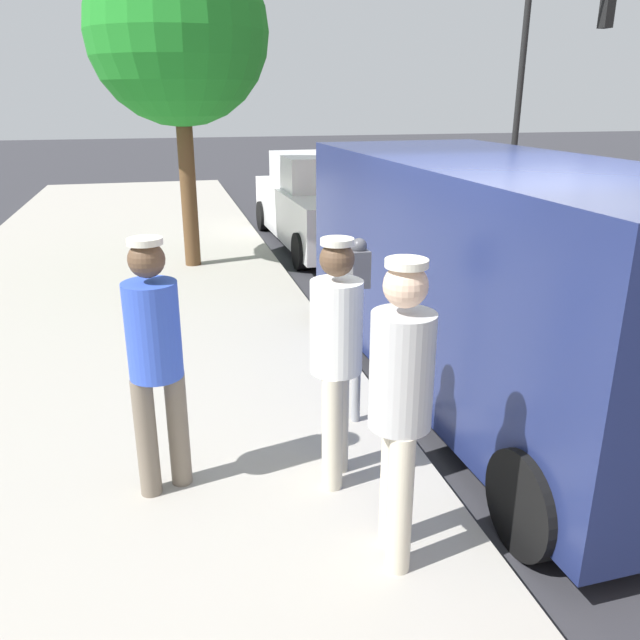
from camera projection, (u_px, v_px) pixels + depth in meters
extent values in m
plane|color=#2D2D33|center=(498.00, 414.00, 5.67)|extent=(80.00, 80.00, 0.00)
cube|color=#9E998E|center=(82.00, 457.00, 4.86)|extent=(5.00, 32.00, 0.15)
cylinder|color=gray|center=(357.00, 356.00, 5.06)|extent=(0.07, 0.07, 1.15)
cube|color=#4C4C51|center=(359.00, 268.00, 4.82)|extent=(0.14, 0.18, 0.28)
sphere|color=#47474C|center=(359.00, 246.00, 4.76)|extent=(0.12, 0.12, 0.12)
cylinder|color=beige|center=(332.00, 433.00, 4.23)|extent=(0.14, 0.14, 0.81)
cylinder|color=beige|center=(339.00, 418.00, 4.43)|extent=(0.14, 0.14, 0.81)
cylinder|color=white|center=(336.00, 327.00, 4.10)|extent=(0.34, 0.34, 0.61)
sphere|color=brown|center=(337.00, 259.00, 3.95)|extent=(0.22, 0.22, 0.22)
cylinder|color=silver|center=(337.00, 242.00, 3.91)|extent=(0.21, 0.21, 0.04)
cylinder|color=#726656|center=(146.00, 438.00, 4.16)|extent=(0.14, 0.14, 0.83)
cylinder|color=#726656|center=(178.00, 428.00, 4.28)|extent=(0.14, 0.14, 0.83)
cylinder|color=blue|center=(153.00, 330.00, 3.98)|extent=(0.34, 0.34, 0.62)
sphere|color=brown|center=(146.00, 260.00, 3.83)|extent=(0.22, 0.22, 0.22)
cylinder|color=silver|center=(145.00, 241.00, 3.79)|extent=(0.21, 0.21, 0.04)
cylinder|color=beige|center=(400.00, 504.00, 3.47)|extent=(0.14, 0.14, 0.85)
cylinder|color=beige|center=(392.00, 481.00, 3.68)|extent=(0.14, 0.14, 0.85)
cylinder|color=#B7B7B7|center=(402.00, 371.00, 3.33)|extent=(0.34, 0.34, 0.64)
sphere|color=beige|center=(406.00, 286.00, 3.18)|extent=(0.23, 0.23, 0.23)
cylinder|color=silver|center=(407.00, 263.00, 3.14)|extent=(0.22, 0.22, 0.04)
cube|color=navy|center=(502.00, 273.00, 5.70)|extent=(2.19, 5.27, 1.96)
cylinder|color=black|center=(530.00, 502.00, 3.88)|extent=(0.24, 0.69, 0.68)
cylinder|color=black|center=(476.00, 290.00, 8.09)|extent=(0.24, 0.69, 0.68)
cylinder|color=black|center=(333.00, 303.00, 7.59)|extent=(0.24, 0.69, 0.68)
cube|color=white|center=(325.00, 212.00, 11.89)|extent=(1.94, 4.45, 0.89)
cube|color=white|center=(322.00, 170.00, 11.84)|extent=(1.65, 2.02, 0.60)
cylinder|color=black|center=(401.00, 245.00, 10.70)|extent=(0.24, 0.61, 0.60)
cylinder|color=black|center=(302.00, 251.00, 10.27)|extent=(0.24, 0.61, 0.60)
cylinder|color=black|center=(343.00, 212.00, 13.70)|extent=(0.24, 0.61, 0.60)
cylinder|color=black|center=(264.00, 216.00, 13.27)|extent=(0.24, 0.61, 0.60)
cylinder|color=black|center=(519.00, 98.00, 16.07)|extent=(0.16, 0.16, 5.20)
cube|color=black|center=(607.00, 11.00, 15.89)|extent=(0.24, 0.32, 0.80)
sphere|color=red|center=(604.00, 0.00, 15.96)|extent=(0.17, 0.17, 0.17)
sphere|color=yellow|center=(603.00, 11.00, 16.04)|extent=(0.17, 0.17, 0.17)
sphere|color=green|center=(601.00, 22.00, 16.13)|extent=(0.17, 0.17, 0.17)
cylinder|color=brown|center=(188.00, 186.00, 9.66)|extent=(0.24, 0.24, 2.46)
sphere|color=#208726|center=(178.00, 32.00, 8.95)|extent=(2.57, 2.57, 2.57)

